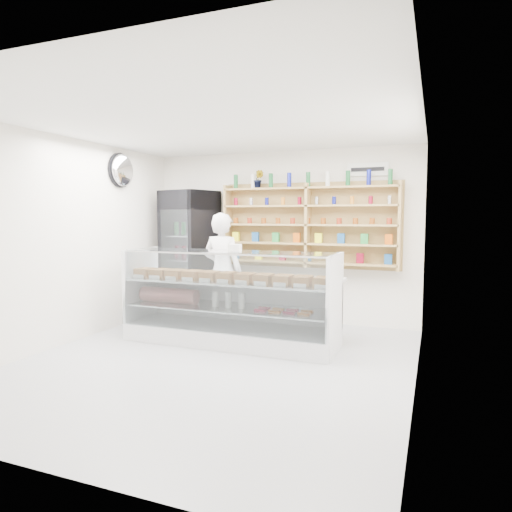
% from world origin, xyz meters
% --- Properties ---
extents(room, '(5.00, 5.00, 5.00)m').
position_xyz_m(room, '(0.00, 0.00, 1.40)').
color(room, '#9C9DA1').
rests_on(room, ground).
extents(display_counter, '(2.92, 0.87, 1.27)m').
position_xyz_m(display_counter, '(-0.18, 0.86, 0.35)').
color(display_counter, white).
rests_on(display_counter, floor).
extents(shop_worker, '(0.69, 0.48, 1.79)m').
position_xyz_m(shop_worker, '(-0.63, 1.54, 0.89)').
color(shop_worker, silver).
rests_on(shop_worker, floor).
extents(drinks_cooler, '(0.94, 0.93, 2.17)m').
position_xyz_m(drinks_cooler, '(-1.53, 2.14, 1.09)').
color(drinks_cooler, black).
rests_on(drinks_cooler, floor).
extents(wall_shelving, '(2.84, 0.28, 1.33)m').
position_xyz_m(wall_shelving, '(0.50, 2.34, 1.59)').
color(wall_shelving, tan).
rests_on(wall_shelving, back_wall).
extents(potted_plant, '(0.17, 0.14, 0.30)m').
position_xyz_m(potted_plant, '(-0.34, 2.34, 2.34)').
color(potted_plant, '#1E6626').
rests_on(potted_plant, wall_shelving).
extents(security_mirror, '(0.15, 0.50, 0.50)m').
position_xyz_m(security_mirror, '(-2.17, 1.20, 2.45)').
color(security_mirror, silver).
rests_on(security_mirror, left_wall).
extents(wall_sign, '(0.62, 0.03, 0.20)m').
position_xyz_m(wall_sign, '(1.40, 2.47, 2.45)').
color(wall_sign, white).
rests_on(wall_sign, back_wall).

